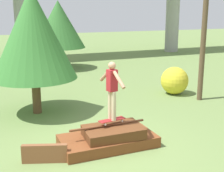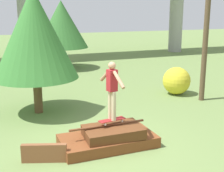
{
  "view_description": "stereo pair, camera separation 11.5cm",
  "coord_description": "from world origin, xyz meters",
  "px_view_note": "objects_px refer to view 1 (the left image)",
  "views": [
    {
      "loc": [
        -2.8,
        -6.93,
        3.43
      ],
      "look_at": [
        0.14,
        0.06,
        1.57
      ],
      "focal_mm": 50.0,
      "sensor_mm": 36.0,
      "label": 1
    },
    {
      "loc": [
        -2.69,
        -6.98,
        3.43
      ],
      "look_at": [
        0.14,
        0.06,
        1.57
      ],
      "focal_mm": 50.0,
      "sensor_mm": 36.0,
      "label": 2
    }
  ],
  "objects_px": {
    "skateboard": "(112,120)",
    "skater": "(112,87)",
    "tree_behind_left": "(59,24)",
    "tree_behind_right": "(33,34)",
    "bush_yellow_flowering": "(175,81)"
  },
  "relations": [
    {
      "from": "skateboard",
      "to": "skater",
      "type": "xyz_separation_m",
      "value": [
        0.0,
        -0.0,
        0.87
      ]
    },
    {
      "from": "skateboard",
      "to": "tree_behind_left",
      "type": "height_order",
      "value": "tree_behind_left"
    },
    {
      "from": "skater",
      "to": "tree_behind_left",
      "type": "height_order",
      "value": "tree_behind_left"
    },
    {
      "from": "skater",
      "to": "tree_behind_left",
      "type": "relative_size",
      "value": 0.38
    },
    {
      "from": "tree_behind_right",
      "to": "bush_yellow_flowering",
      "type": "bearing_deg",
      "value": 2.75
    },
    {
      "from": "skateboard",
      "to": "bush_yellow_flowering",
      "type": "height_order",
      "value": "bush_yellow_flowering"
    },
    {
      "from": "tree_behind_right",
      "to": "skateboard",
      "type": "bearing_deg",
      "value": -68.07
    },
    {
      "from": "skater",
      "to": "bush_yellow_flowering",
      "type": "bearing_deg",
      "value": 39.92
    },
    {
      "from": "tree_behind_left",
      "to": "skater",
      "type": "bearing_deg",
      "value": -96.83
    },
    {
      "from": "tree_behind_right",
      "to": "bush_yellow_flowering",
      "type": "height_order",
      "value": "tree_behind_right"
    },
    {
      "from": "tree_behind_left",
      "to": "bush_yellow_flowering",
      "type": "bearing_deg",
      "value": -68.43
    },
    {
      "from": "skater",
      "to": "tree_behind_right",
      "type": "relative_size",
      "value": 0.36
    },
    {
      "from": "skateboard",
      "to": "bush_yellow_flowering",
      "type": "relative_size",
      "value": 0.66
    },
    {
      "from": "skateboard",
      "to": "tree_behind_right",
      "type": "xyz_separation_m",
      "value": [
        -1.36,
        3.37,
        2.0
      ]
    },
    {
      "from": "skateboard",
      "to": "bush_yellow_flowering",
      "type": "xyz_separation_m",
      "value": [
        4.36,
        3.65,
        -0.1
      ]
    }
  ]
}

